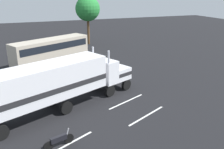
{
  "coord_description": "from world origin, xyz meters",
  "views": [
    {
      "loc": [
        -7.6,
        -21.66,
        9.63
      ],
      "look_at": [
        0.56,
        -0.32,
        1.6
      ],
      "focal_mm": 38.68,
      "sensor_mm": 36.0,
      "label": 1
    }
  ],
  "objects_px": {
    "semi_truck": "(58,81)",
    "person_bystander": "(80,82)",
    "tree_left": "(88,9)",
    "parked_bus": "(51,49)",
    "motorcycle": "(59,140)"
  },
  "relations": [
    {
      "from": "motorcycle",
      "to": "person_bystander",
      "type": "bearing_deg",
      "value": 67.76
    },
    {
      "from": "semi_truck",
      "to": "person_bystander",
      "type": "distance_m",
      "value": 4.65
    },
    {
      "from": "semi_truck",
      "to": "parked_bus",
      "type": "distance_m",
      "value": 14.09
    },
    {
      "from": "person_bystander",
      "to": "tree_left",
      "type": "height_order",
      "value": "tree_left"
    },
    {
      "from": "person_bystander",
      "to": "tree_left",
      "type": "bearing_deg",
      "value": 72.14
    },
    {
      "from": "person_bystander",
      "to": "motorcycle",
      "type": "distance_m",
      "value": 9.49
    },
    {
      "from": "semi_truck",
      "to": "person_bystander",
      "type": "relative_size",
      "value": 8.57
    },
    {
      "from": "tree_left",
      "to": "motorcycle",
      "type": "bearing_deg",
      "value": -109.17
    },
    {
      "from": "motorcycle",
      "to": "tree_left",
      "type": "xyz_separation_m",
      "value": [
        10.39,
        29.87,
        5.9
      ]
    },
    {
      "from": "semi_truck",
      "to": "tree_left",
      "type": "bearing_deg",
      "value": 68.98
    },
    {
      "from": "semi_truck",
      "to": "tree_left",
      "type": "relative_size",
      "value": 1.62
    },
    {
      "from": "person_bystander",
      "to": "parked_bus",
      "type": "bearing_deg",
      "value": 97.6
    },
    {
      "from": "parked_bus",
      "to": "tree_left",
      "type": "relative_size",
      "value": 1.27
    },
    {
      "from": "person_bystander",
      "to": "parked_bus",
      "type": "distance_m",
      "value": 10.72
    },
    {
      "from": "tree_left",
      "to": "parked_bus",
      "type": "bearing_deg",
      "value": -127.93
    }
  ]
}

